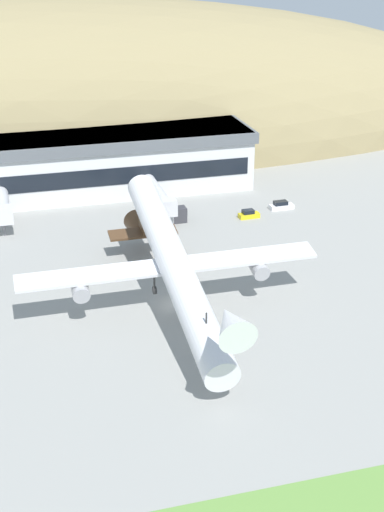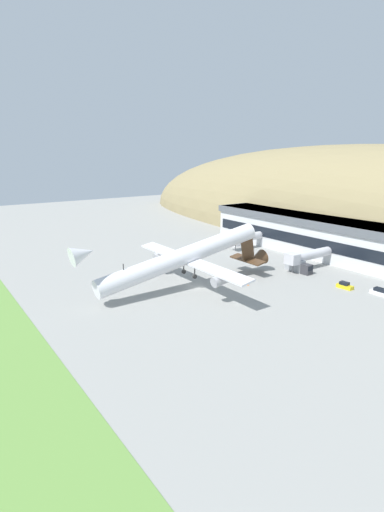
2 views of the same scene
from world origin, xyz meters
The scene contains 12 objects.
ground_plane centered at (0.00, 0.00, 0.00)m, with size 376.74×376.74×0.00m, color gray.
hill_backdrop centered at (-20.20, 92.26, 0.00)m, with size 276.34×78.77×68.99m, color #8E7F56.
terminal_building centered at (-8.15, 51.61, 6.73)m, with size 71.91×18.95×11.88m.
jetway_0 centered at (-22.01, 35.52, 3.99)m, with size 3.38×12.86×5.43m.
jetway_1 centered at (5.57, 33.56, 3.99)m, with size 3.38×16.56×5.43m.
cargo_airplane centered at (-0.75, -2.35, 7.50)m, with size 41.23×52.95×13.44m.
service_car_0 centered at (21.19, 28.62, 0.65)m, with size 3.88×1.83×1.57m.
service_car_1 centered at (28.63, 31.30, 0.65)m, with size 4.63×1.86×1.57m.
fuel_truck centered at (-29.33, 36.48, 1.54)m, with size 7.40×2.64×3.20m.
box_truck centered at (5.65, 30.14, 1.57)m, with size 7.95×2.42×3.29m.
traffic_cone_0 centered at (-28.16, 11.71, 0.28)m, with size 0.52×0.52×0.58m.
traffic_cone_1 centered at (6.30, 11.30, 0.28)m, with size 0.52×0.52×0.58m.
Camera 2 is at (74.15, -52.74, 31.53)m, focal length 28.00 mm.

